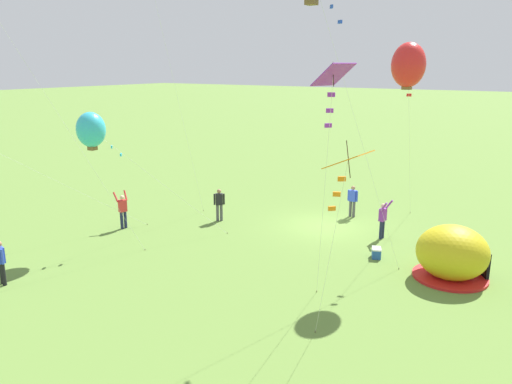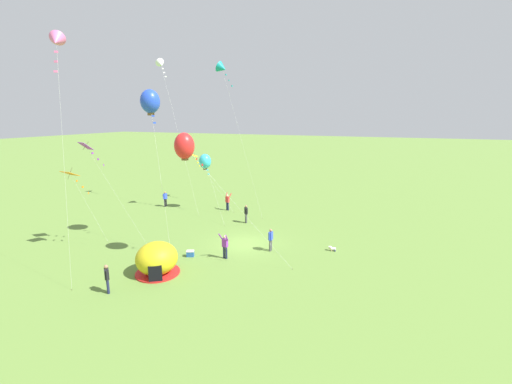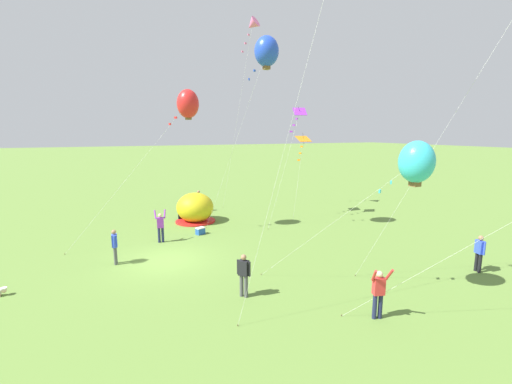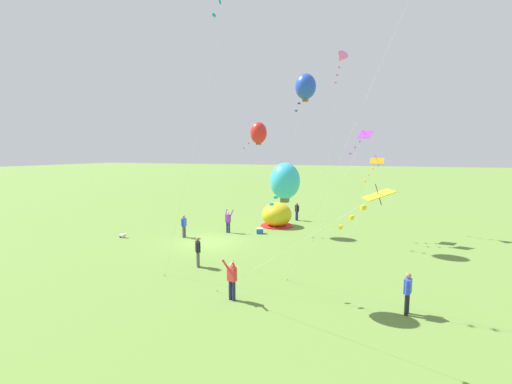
# 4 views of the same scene
# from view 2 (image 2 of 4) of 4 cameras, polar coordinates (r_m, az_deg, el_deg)

# --- Properties ---
(ground_plane) EXTENTS (300.00, 300.00, 0.00)m
(ground_plane) POSITION_cam_2_polar(r_m,az_deg,el_deg) (27.36, -1.78, -8.66)
(ground_plane) COLOR olive
(popup_tent) EXTENTS (2.81, 2.81, 2.10)m
(popup_tent) POSITION_cam_2_polar(r_m,az_deg,el_deg) (23.09, -16.19, -10.67)
(popup_tent) COLOR gold
(popup_tent) RESTS_ON ground
(cooler_box) EXTENTS (0.54, 0.63, 0.44)m
(cooler_box) POSITION_cam_2_polar(r_m,az_deg,el_deg) (25.46, -10.90, -10.03)
(cooler_box) COLOR #2659B2
(cooler_box) RESTS_ON ground
(toddler_crawling) EXTENTS (0.27, 0.55, 0.32)m
(toddler_crawling) POSITION_cam_2_polar(r_m,az_deg,el_deg) (26.62, 12.60, -9.18)
(toddler_crawling) COLOR white
(toddler_crawling) RESTS_ON ground
(person_flying_kite) EXTENTS (0.52, 0.67, 1.89)m
(person_flying_kite) POSITION_cam_2_polar(r_m,az_deg,el_deg) (24.49, -5.20, -8.82)
(person_flying_kite) COLOR #1E2347
(person_flying_kite) RESTS_ON ground
(person_near_tent) EXTENTS (0.43, 0.46, 1.72)m
(person_near_tent) POSITION_cam_2_polar(r_m,az_deg,el_deg) (21.70, -23.58, -12.90)
(person_near_tent) COLOR #1E2347
(person_near_tent) RESTS_ON ground
(person_far_back) EXTENTS (0.47, 0.43, 1.72)m
(person_far_back) POSITION_cam_2_polar(r_m,az_deg,el_deg) (32.27, -1.67, -3.52)
(person_far_back) COLOR #4C4C51
(person_far_back) RESTS_ON ground
(person_watching_sky) EXTENTS (0.59, 0.26, 1.72)m
(person_watching_sky) POSITION_cam_2_polar(r_m,az_deg,el_deg) (25.74, 2.46, -7.77)
(person_watching_sky) COLOR #4C4C51
(person_watching_sky) RESTS_ON ground
(person_center_field) EXTENTS (0.58, 0.70, 1.89)m
(person_center_field) POSITION_cam_2_polar(r_m,az_deg,el_deg) (36.65, -4.77, -1.53)
(person_center_field) COLOR #1E2347
(person_center_field) RESTS_ON ground
(person_strolling) EXTENTS (0.57, 0.33, 1.72)m
(person_strolling) POSITION_cam_2_polar(r_m,az_deg,el_deg) (39.32, -14.90, -0.99)
(person_strolling) COLOR black
(person_strolling) RESTS_ON ground
(kite_pink) EXTENTS (3.09, 2.43, 14.71)m
(kite_pink) POSITION_cam_2_polar(r_m,az_deg,el_deg) (24.29, -30.33, 20.92)
(kite_pink) COLOR silver
(kite_pink) RESTS_ON ground
(kite_orange) EXTENTS (1.97, 2.15, 6.26)m
(kite_orange) POSITION_cam_2_polar(r_m,az_deg,el_deg) (28.18, -28.29, 2.31)
(kite_orange) COLOR silver
(kite_orange) RESTS_ON ground
(kite_red) EXTENTS (2.02, 7.76, 8.87)m
(kite_red) POSITION_cam_2_polar(r_m,az_deg,el_deg) (22.86, -11.85, 7.51)
(kite_red) COLOR silver
(kite_red) RESTS_ON ground
(kite_teal) EXTENTS (1.03, 4.69, 14.92)m
(kite_teal) POSITION_cam_2_polar(r_m,az_deg,el_deg) (34.27, -5.64, 19.83)
(kite_teal) COLOR silver
(kite_teal) RESTS_ON ground
(kite_cyan) EXTENTS (4.80, 4.93, 6.04)m
(kite_cyan) POSITION_cam_2_polar(r_m,az_deg,el_deg) (36.22, -8.49, 5.07)
(kite_cyan) COLOR silver
(kite_cyan) RESTS_ON ground
(kite_purple) EXTENTS (2.32, 3.89, 8.09)m
(kite_purple) POSITION_cam_2_polar(r_m,az_deg,el_deg) (27.81, -26.11, 6.35)
(kite_purple) COLOR silver
(kite_purple) RESTS_ON ground
(kite_yellow) EXTENTS (4.24, 7.41, 5.60)m
(kite_yellow) POSITION_cam_2_polar(r_m,az_deg,el_deg) (41.21, -10.03, 5.59)
(kite_yellow) COLOR silver
(kite_yellow) RESTS_ON ground
(kite_blue) EXTENTS (3.40, 3.84, 11.81)m
(kite_blue) POSITION_cam_2_polar(r_m,az_deg,el_deg) (27.01, -17.23, 14.21)
(kite_blue) COLOR silver
(kite_blue) RESTS_ON ground
(kite_white) EXTENTS (4.70, 7.30, 16.01)m
(kite_white) POSITION_cam_2_polar(r_m,az_deg,el_deg) (40.98, -15.57, 19.84)
(kite_white) COLOR silver
(kite_white) RESTS_ON ground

